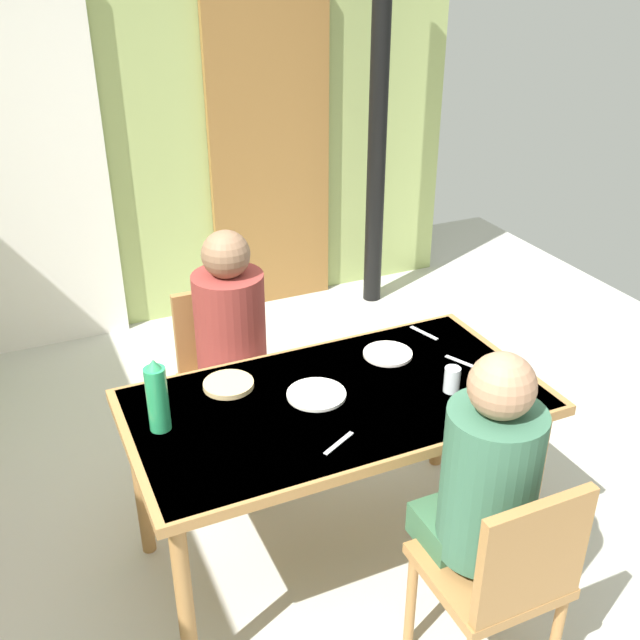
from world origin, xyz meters
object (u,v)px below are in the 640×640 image
chair_far_diner (225,372)px  water_bottle_green_near (157,397)px  person_far_diner (231,330)px  person_near_diner (487,477)px  dining_table (337,415)px  chair_near_diner (503,575)px

chair_far_diner → water_bottle_green_near: (-0.43, -0.68, 0.39)m
person_far_diner → water_bottle_green_near: person_far_diner is taller
chair_far_diner → person_far_diner: size_ratio=1.13×
water_bottle_green_near → person_near_diner: bearing=-39.5°
dining_table → water_bottle_green_near: 0.67m
chair_near_diner → water_bottle_green_near: (-0.85, 0.83, 0.39)m
water_bottle_green_near → chair_far_diner: bearing=57.3°
water_bottle_green_near → chair_near_diner: bearing=-44.6°
chair_far_diner → water_bottle_green_near: size_ratio=3.18×
dining_table → chair_far_diner: bearing=104.7°
dining_table → person_near_diner: (0.22, -0.62, 0.10)m
chair_near_diner → person_near_diner: (-0.00, 0.14, 0.28)m
chair_far_diner → person_near_diner: bearing=106.7°
dining_table → water_bottle_green_near: (-0.63, 0.08, 0.20)m
chair_far_diner → chair_near_diner: bearing=105.3°
person_near_diner → water_bottle_green_near: (-0.85, 0.70, 0.10)m
dining_table → person_near_diner: person_near_diner is taller
dining_table → chair_far_diner: 0.80m
dining_table → person_far_diner: bearing=107.7°
water_bottle_green_near → person_far_diner: bearing=51.2°
person_far_diner → chair_far_diner: bearing=-90.0°
person_near_diner → person_far_diner: same height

